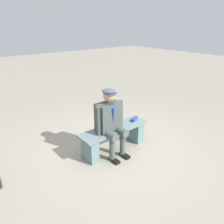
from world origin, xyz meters
The scene contains 4 objects.
ground_plane centered at (0.00, 0.00, 0.00)m, with size 30.00×30.00×0.00m, color gray.
bench centered at (0.00, 0.00, 0.31)m, with size 1.49×0.43×0.50m.
seated_man centered at (0.14, 0.06, 0.74)m, with size 0.64×0.60×1.32m.
rolled_magazine centered at (-0.55, 0.01, 0.53)m, with size 0.07×0.07×0.22m, color navy.
Camera 1 is at (2.48, 2.97, 2.44)m, focal length 35.02 mm.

